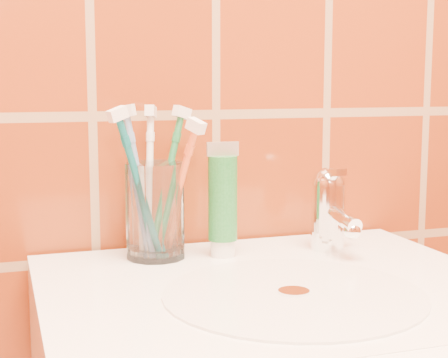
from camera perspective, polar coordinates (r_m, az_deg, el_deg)
name	(u,v)px	position (r m, az deg, el deg)	size (l,w,h in m)	color
glass_tumbler	(155,211)	(0.94, -5.72, -2.63)	(0.08, 0.08, 0.13)	white
toothpaste_tube	(223,203)	(0.94, -0.11, -2.02)	(0.04, 0.04, 0.16)	white
faucet	(329,206)	(0.99, 8.75, -2.25)	(0.05, 0.11, 0.12)	white
toothbrush_0	(167,182)	(0.96, -4.79, -0.23)	(0.08, 0.05, 0.21)	#1D6F3A
toothbrush_1	(149,182)	(0.96, -6.22, -0.24)	(0.04, 0.06, 0.21)	white
toothbrush_2	(178,191)	(0.92, -3.83, -1.00)	(0.06, 0.08, 0.20)	#D35525
toothbrush_3	(140,187)	(0.91, -7.01, -0.67)	(0.08, 0.05, 0.21)	#0B5B63
toothbrush_4	(140,184)	(0.93, -7.02, -0.41)	(0.05, 0.04, 0.22)	#6887BA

